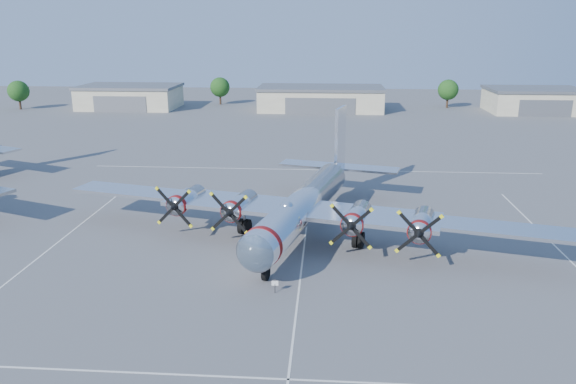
# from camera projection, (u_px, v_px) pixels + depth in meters

# --- Properties ---
(ground) EXTENTS (260.00, 260.00, 0.00)m
(ground) POSITION_uv_depth(u_px,v_px,m) (305.00, 236.00, 51.65)
(ground) COLOR #59595B
(ground) RESTS_ON ground
(parking_lines) EXTENTS (60.00, 50.08, 0.01)m
(parking_lines) POSITION_uv_depth(u_px,v_px,m) (305.00, 243.00, 49.97)
(parking_lines) COLOR silver
(parking_lines) RESTS_ON ground
(hangar_west) EXTENTS (22.60, 14.60, 5.40)m
(hangar_west) POSITION_uv_depth(u_px,v_px,m) (130.00, 97.00, 132.43)
(hangar_west) COLOR #B5AD8F
(hangar_west) RESTS_ON ground
(hangar_center) EXTENTS (28.60, 14.60, 5.40)m
(hangar_center) POSITION_uv_depth(u_px,v_px,m) (321.00, 98.00, 129.30)
(hangar_center) COLOR #B5AD8F
(hangar_center) RESTS_ON ground
(hangar_east) EXTENTS (20.60, 14.60, 5.40)m
(hangar_east) POSITION_uv_depth(u_px,v_px,m) (534.00, 100.00, 125.96)
(hangar_east) COLOR #B5AD8F
(hangar_east) RESTS_ON ground
(tree_far_west) EXTENTS (4.80, 4.80, 6.64)m
(tree_far_west) POSITION_uv_depth(u_px,v_px,m) (18.00, 91.00, 129.95)
(tree_far_west) COLOR #382619
(tree_far_west) RESTS_ON ground
(tree_west) EXTENTS (4.80, 4.80, 6.64)m
(tree_west) POSITION_uv_depth(u_px,v_px,m) (220.00, 87.00, 138.30)
(tree_west) COLOR #382619
(tree_west) RESTS_ON ground
(tree_east) EXTENTS (4.80, 4.80, 6.64)m
(tree_east) POSITION_uv_depth(u_px,v_px,m) (448.00, 90.00, 132.56)
(tree_east) COLOR #382619
(tree_east) RESTS_ON ground
(main_bomber_b29) EXTENTS (51.61, 41.21, 10.04)m
(main_bomber_b29) POSITION_uv_depth(u_px,v_px,m) (306.00, 233.00, 52.33)
(main_bomber_b29) COLOR white
(main_bomber_b29) RESTS_ON ground
(info_placard) EXTENTS (0.49, 0.06, 0.94)m
(info_placard) POSITION_uv_depth(u_px,v_px,m) (275.00, 285.00, 40.39)
(info_placard) COLOR black
(info_placard) RESTS_ON ground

